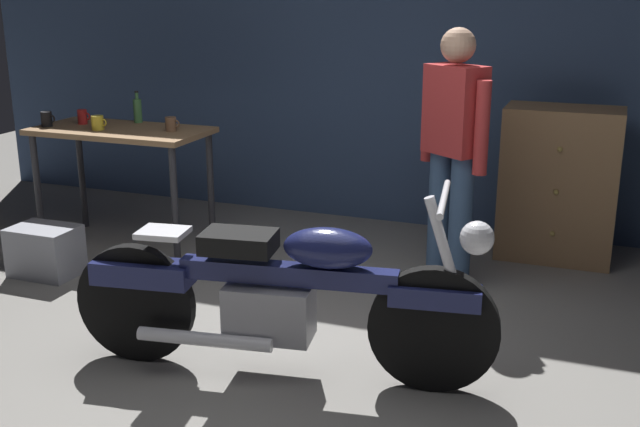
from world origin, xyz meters
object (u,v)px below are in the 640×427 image
motorcycle (282,292)px  bottle (138,110)px  storage_bin (45,251)px  wooden_dresser (559,184)px  person_standing (453,146)px  mug_red_diner (83,117)px  mug_black_matte (47,119)px  mug_yellow_tall (98,123)px  mug_brown_stoneware (171,124)px

motorcycle → bottle: bottle is taller
storage_bin → bottle: (0.14, 1.00, 0.83)m
motorcycle → wooden_dresser: 2.59m
person_standing → mug_red_diner: person_standing is taller
mug_black_matte → person_standing: bearing=4.4°
mug_red_diner → bottle: bearing=29.9°
mug_yellow_tall → mug_black_matte: bearing=-176.6°
motorcycle → mug_black_matte: (-2.48, 1.34, 0.51)m
wooden_dresser → mug_black_matte: size_ratio=9.42×
mug_brown_stoneware → bottle: bottle is taller
storage_bin → mug_yellow_tall: (0.04, 0.64, 0.78)m
motorcycle → storage_bin: bearing=152.1°
mug_yellow_tall → mug_red_diner: size_ratio=1.13×
storage_bin → mug_brown_stoneware: bearing=54.4°
mug_brown_stoneware → person_standing: bearing=1.7°
storage_bin → mug_black_matte: 1.08m
storage_bin → mug_red_diner: (-0.22, 0.80, 0.79)m
mug_black_matte → mug_red_diner: (0.18, 0.18, -0.00)m
wooden_dresser → motorcycle: bearing=-116.1°
person_standing → storage_bin: size_ratio=3.80×
storage_bin → mug_black_matte: bearing=122.8°
motorcycle → mug_black_matte: bearing=142.8°
motorcycle → wooden_dresser: bearing=55.1°
mug_red_diner → storage_bin: bearing=-74.9°
motorcycle → wooden_dresser: wooden_dresser is taller
motorcycle → mug_yellow_tall: (-2.05, 1.36, 0.50)m
mug_brown_stoneware → wooden_dresser: bearing=17.1°
mug_yellow_tall → mug_brown_stoneware: bearing=15.3°
mug_brown_stoneware → mug_yellow_tall: bearing=-164.7°
mug_yellow_tall → bottle: size_ratio=0.51×
mug_black_matte → wooden_dresser: bearing=15.3°
storage_bin → mug_black_matte: (-0.40, 0.62, 0.79)m
wooden_dresser → mug_black_matte: 3.78m
mug_yellow_tall → person_standing: bearing=4.6°
wooden_dresser → storage_bin: 3.62m
mug_red_diner → wooden_dresser: bearing=13.2°
storage_bin → bottle: 1.31m
mug_red_diner → mug_brown_stoneware: 0.78m
mug_yellow_tall → mug_red_diner: 0.30m
mug_brown_stoneware → mug_black_matte: bearing=-170.0°
mug_black_matte → mug_red_diner: mug_black_matte is taller
wooden_dresser → mug_red_diner: 3.56m
wooden_dresser → storage_bin: bearing=-153.6°
motorcycle → mug_brown_stoneware: 2.20m
storage_bin → mug_brown_stoneware: (0.56, 0.79, 0.78)m
person_standing → bottle: bearing=31.3°
mug_yellow_tall → bottle: bearing=74.3°
motorcycle → mug_brown_stoneware: mug_brown_stoneware is taller
wooden_dresser → bottle: 3.17m
mug_red_diner → mug_yellow_tall: bearing=-32.1°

